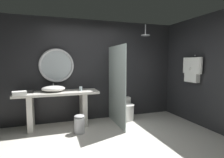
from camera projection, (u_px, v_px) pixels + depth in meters
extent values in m
plane|color=silver|center=(118.00, 151.00, 3.12)|extent=(5.76, 5.76, 0.00)
cube|color=#232326|center=(93.00, 70.00, 4.78)|extent=(4.80, 0.10, 2.60)
cube|color=#232326|center=(196.00, 71.00, 4.46)|extent=(0.10, 2.47, 2.60)
cube|color=silver|center=(58.00, 93.00, 4.19)|extent=(1.86, 0.59, 0.06)
cube|color=silver|center=(31.00, 113.00, 4.04)|extent=(0.11, 0.51, 0.78)
cube|color=silver|center=(83.00, 108.00, 4.42)|extent=(0.11, 0.51, 0.78)
ellipsoid|color=white|center=(53.00, 89.00, 4.18)|extent=(0.53, 0.44, 0.14)
cylinder|color=silver|center=(53.00, 87.00, 4.37)|extent=(0.02, 0.02, 0.18)
cylinder|color=silver|center=(53.00, 84.00, 4.29)|extent=(0.02, 0.14, 0.02)
cylinder|color=silver|center=(81.00, 89.00, 4.32)|extent=(0.07, 0.07, 0.10)
cube|color=black|center=(30.00, 92.00, 4.01)|extent=(0.14, 0.11, 0.06)
torus|color=silver|center=(57.00, 65.00, 4.39)|extent=(0.83, 0.06, 0.83)
cylinder|color=#B2BCC1|center=(57.00, 65.00, 4.40)|extent=(0.73, 0.01, 0.73)
cube|color=silver|center=(116.00, 86.00, 4.36)|extent=(0.02, 1.17, 1.91)
cylinder|color=silver|center=(145.00, 30.00, 4.73)|extent=(0.02, 0.02, 0.27)
cylinder|color=silver|center=(145.00, 35.00, 4.75)|extent=(0.23, 0.23, 0.02)
sphere|color=silver|center=(195.00, 55.00, 4.39)|extent=(0.04, 0.04, 0.04)
cube|color=white|center=(192.00, 70.00, 4.40)|extent=(0.12, 0.40, 0.60)
cylinder|color=white|center=(200.00, 66.00, 4.18)|extent=(0.13, 0.13, 0.39)
cylinder|color=white|center=(186.00, 65.00, 4.60)|extent=(0.13, 0.13, 0.39)
sphere|color=white|center=(190.00, 69.00, 4.37)|extent=(0.07, 0.07, 0.07)
cylinder|color=white|center=(127.00, 112.00, 4.77)|extent=(0.37, 0.37, 0.40)
ellipsoid|color=white|center=(127.00, 105.00, 4.75)|extent=(0.39, 0.43, 0.02)
cube|color=white|center=(123.00, 103.00, 5.01)|extent=(0.40, 0.18, 0.35)
cylinder|color=silver|center=(79.00, 125.00, 3.88)|extent=(0.23, 0.23, 0.34)
ellipsoid|color=silver|center=(79.00, 116.00, 3.86)|extent=(0.23, 0.23, 0.07)
cube|color=white|center=(19.00, 93.00, 3.75)|extent=(0.31, 0.23, 0.08)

